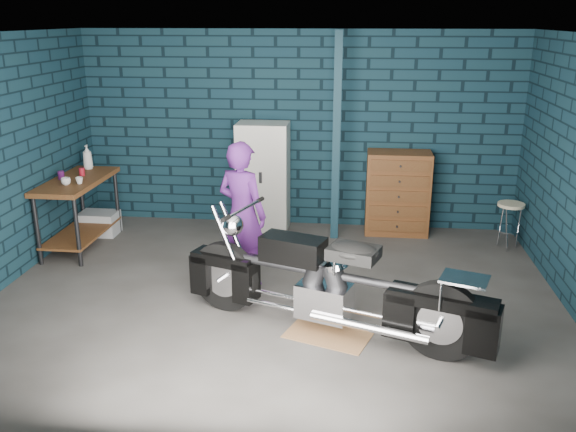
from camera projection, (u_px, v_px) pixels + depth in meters
name	position (u px, v px, depth m)	size (l,w,h in m)	color
ground	(275.00, 298.00, 6.49)	(6.00, 6.00, 0.00)	#4D4A48
room_walls	(281.00, 111.00, 6.42)	(6.02, 5.01, 2.71)	#112B39
support_post	(337.00, 139.00, 7.85)	(0.10, 0.10, 2.70)	#122E3B
workbench	(80.00, 213.00, 7.78)	(0.60, 1.40, 0.91)	brown
drip_mat	(330.00, 332.00, 5.77)	(0.77, 0.58, 0.01)	olive
motorcycle	(331.00, 278.00, 5.60)	(2.56, 0.69, 1.13)	black
person	(242.00, 214.00, 6.62)	(0.59, 0.39, 1.61)	#4D1C6A
storage_bin	(99.00, 223.00, 8.35)	(0.50, 0.36, 0.31)	#9A9CA2
locker	(263.00, 177.00, 8.41)	(0.70, 0.50, 1.49)	silver
tool_chest	(398.00, 193.00, 8.27)	(0.85, 0.47, 1.13)	brown
shop_stool	(509.00, 226.00, 7.78)	(0.33, 0.33, 0.61)	#C5B895
cup_a	(66.00, 181.00, 7.36)	(0.11, 0.11, 0.09)	#C5B895
cup_b	(79.00, 181.00, 7.41)	(0.09, 0.09, 0.08)	#C5B895
mug_purple	(61.00, 175.00, 7.61)	(0.08, 0.08, 0.11)	#58175F
mug_red	(82.00, 172.00, 7.80)	(0.07, 0.07, 0.10)	#A41525
bottle	(87.00, 157.00, 8.10)	(0.13, 0.13, 0.32)	#9A9CA2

